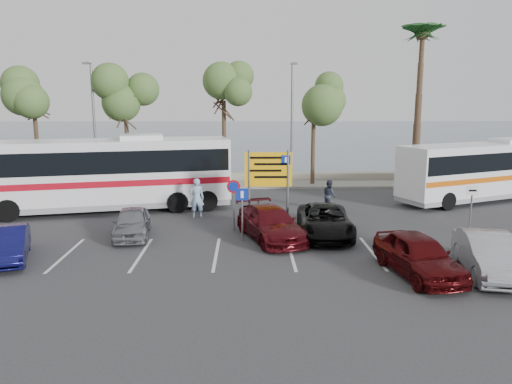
{
  "coord_description": "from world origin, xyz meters",
  "views": [
    {
      "loc": [
        -0.03,
        -19.57,
        6.0
      ],
      "look_at": [
        0.42,
        3.0,
        1.68
      ],
      "focal_mm": 35.0,
      "sensor_mm": 36.0,
      "label": 1
    }
  ],
  "objects_px": {
    "coach_bus_right": "(486,172)",
    "pedestrian_far": "(329,195)",
    "direction_sign": "(269,175)",
    "coach_bus_left": "(105,176)",
    "car_silver_a": "(132,223)",
    "car_blue": "(8,244)",
    "car_silver_b": "(488,255)",
    "pedestrian_near": "(197,198)",
    "street_lamp_left": "(94,118)",
    "car_red": "(418,255)",
    "car_maroon": "(270,223)",
    "street_lamp_right": "(292,118)",
    "suv_black": "(325,221)"
  },
  "relations": [
    {
      "from": "street_lamp_right",
      "to": "suv_black",
      "type": "distance_m",
      "value": 12.65
    },
    {
      "from": "street_lamp_right",
      "to": "direction_sign",
      "type": "distance_m",
      "value": 10.73
    },
    {
      "from": "car_silver_b",
      "to": "pedestrian_far",
      "type": "height_order",
      "value": "pedestrian_far"
    },
    {
      "from": "car_maroon",
      "to": "pedestrian_near",
      "type": "xyz_separation_m",
      "value": [
        -3.52,
        3.99,
        0.31
      ]
    },
    {
      "from": "car_blue",
      "to": "car_silver_b",
      "type": "relative_size",
      "value": 0.87
    },
    {
      "from": "street_lamp_right",
      "to": "car_blue",
      "type": "relative_size",
      "value": 2.13
    },
    {
      "from": "car_maroon",
      "to": "suv_black",
      "type": "bearing_deg",
      "value": -6.7
    },
    {
      "from": "direction_sign",
      "to": "car_silver_a",
      "type": "bearing_deg",
      "value": -164.22
    },
    {
      "from": "street_lamp_right",
      "to": "car_silver_a",
      "type": "relative_size",
      "value": 2.17
    },
    {
      "from": "car_silver_b",
      "to": "pedestrian_near",
      "type": "height_order",
      "value": "pedestrian_near"
    },
    {
      "from": "street_lamp_right",
      "to": "suv_black",
      "type": "height_order",
      "value": "street_lamp_right"
    },
    {
      "from": "coach_bus_right",
      "to": "pedestrian_far",
      "type": "bearing_deg",
      "value": -165.65
    },
    {
      "from": "car_maroon",
      "to": "car_silver_b",
      "type": "height_order",
      "value": "car_silver_b"
    },
    {
      "from": "car_red",
      "to": "pedestrian_near",
      "type": "distance_m",
      "value": 11.9
    },
    {
      "from": "car_silver_a",
      "to": "suv_black",
      "type": "relative_size",
      "value": 0.77
    },
    {
      "from": "car_silver_b",
      "to": "pedestrian_near",
      "type": "relative_size",
      "value": 2.17
    },
    {
      "from": "street_lamp_right",
      "to": "car_maroon",
      "type": "distance_m",
      "value": 13.26
    },
    {
      "from": "street_lamp_right",
      "to": "car_maroon",
      "type": "xyz_separation_m",
      "value": [
        -2.0,
        -12.51,
        -3.91
      ]
    },
    {
      "from": "coach_bus_left",
      "to": "coach_bus_right",
      "type": "relative_size",
      "value": 1.15
    },
    {
      "from": "direction_sign",
      "to": "pedestrian_far",
      "type": "relative_size",
      "value": 2.2
    },
    {
      "from": "street_lamp_right",
      "to": "pedestrian_far",
      "type": "relative_size",
      "value": 4.89
    },
    {
      "from": "coach_bus_right",
      "to": "car_silver_a",
      "type": "xyz_separation_m",
      "value": [
        -19.01,
        -7.45,
        -1.03
      ]
    },
    {
      "from": "car_maroon",
      "to": "street_lamp_right",
      "type": "bearing_deg",
      "value": 62.63
    },
    {
      "from": "street_lamp_right",
      "to": "suv_black",
      "type": "bearing_deg",
      "value": -88.09
    },
    {
      "from": "coach_bus_left",
      "to": "coach_bus_right",
      "type": "distance_m",
      "value": 21.61
    },
    {
      "from": "direction_sign",
      "to": "car_silver_b",
      "type": "height_order",
      "value": "direction_sign"
    },
    {
      "from": "car_blue",
      "to": "car_red",
      "type": "relative_size",
      "value": 0.88
    },
    {
      "from": "direction_sign",
      "to": "coach_bus_left",
      "type": "distance_m",
      "value": 9.11
    },
    {
      "from": "car_maroon",
      "to": "suv_black",
      "type": "xyz_separation_m",
      "value": [
        2.4,
        0.49,
        -0.02
      ]
    },
    {
      "from": "coach_bus_right",
      "to": "car_silver_a",
      "type": "distance_m",
      "value": 20.44
    },
    {
      "from": "car_blue",
      "to": "pedestrian_near",
      "type": "height_order",
      "value": "pedestrian_near"
    },
    {
      "from": "car_silver_a",
      "to": "car_blue",
      "type": "relative_size",
      "value": 0.98
    },
    {
      "from": "pedestrian_far",
      "to": "street_lamp_left",
      "type": "bearing_deg",
      "value": 47.73
    },
    {
      "from": "car_silver_a",
      "to": "street_lamp_left",
      "type": "bearing_deg",
      "value": 104.58
    },
    {
      "from": "car_maroon",
      "to": "street_lamp_left",
      "type": "bearing_deg",
      "value": 113.04
    },
    {
      "from": "street_lamp_right",
      "to": "street_lamp_left",
      "type": "bearing_deg",
      "value": 180.0
    },
    {
      "from": "car_silver_a",
      "to": "car_blue",
      "type": "distance_m",
      "value": 4.98
    },
    {
      "from": "street_lamp_left",
      "to": "coach_bus_right",
      "type": "xyz_separation_m",
      "value": [
        24.01,
        -4.57,
        -2.94
      ]
    },
    {
      "from": "street_lamp_left",
      "to": "suv_black",
      "type": "xyz_separation_m",
      "value": [
        13.4,
        -12.02,
        -3.93
      ]
    },
    {
      "from": "pedestrian_near",
      "to": "pedestrian_far",
      "type": "distance_m",
      "value": 7.1
    },
    {
      "from": "car_silver_b",
      "to": "car_red",
      "type": "bearing_deg",
      "value": -169.74
    },
    {
      "from": "street_lamp_right",
      "to": "car_red",
      "type": "height_order",
      "value": "street_lamp_right"
    },
    {
      "from": "street_lamp_left",
      "to": "car_blue",
      "type": "relative_size",
      "value": 2.13
    },
    {
      "from": "street_lamp_left",
      "to": "car_blue",
      "type": "xyz_separation_m",
      "value": [
        1.13,
        -15.15,
        -3.98
      ]
    },
    {
      "from": "direction_sign",
      "to": "car_silver_a",
      "type": "xyz_separation_m",
      "value": [
        -6.0,
        -1.7,
        -1.8
      ]
    },
    {
      "from": "coach_bus_right",
      "to": "car_silver_b",
      "type": "relative_size",
      "value": 2.65
    },
    {
      "from": "car_silver_a",
      "to": "pedestrian_near",
      "type": "distance_m",
      "value": 4.31
    },
    {
      "from": "street_lamp_left",
      "to": "direction_sign",
      "type": "height_order",
      "value": "street_lamp_left"
    },
    {
      "from": "street_lamp_left",
      "to": "pedestrian_near",
      "type": "height_order",
      "value": "street_lamp_left"
    },
    {
      "from": "car_maroon",
      "to": "car_red",
      "type": "bearing_deg",
      "value": -61.49
    }
  ]
}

